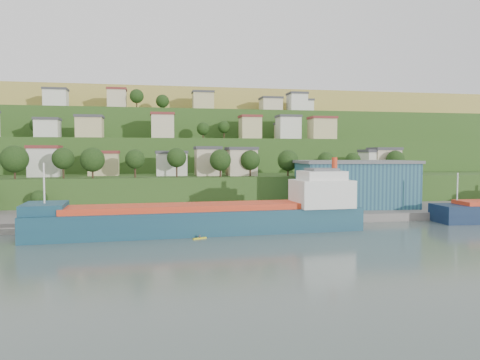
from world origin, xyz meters
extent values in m
plane|color=#435250|center=(0.00, 0.00, 0.00)|extent=(500.00, 500.00, 0.00)
cube|color=slate|center=(20.00, 28.00, 0.00)|extent=(220.00, 26.00, 4.00)
cube|color=#284719|center=(0.00, 56.00, 0.00)|extent=(260.00, 32.00, 20.00)
cube|color=#284719|center=(0.00, 86.00, 0.00)|extent=(280.00, 32.00, 44.00)
cube|color=#284719|center=(0.00, 116.00, 0.00)|extent=(300.00, 32.00, 70.00)
cube|color=olive|center=(0.00, 190.00, 0.00)|extent=(360.00, 120.00, 96.00)
cube|color=silver|center=(-37.59, 54.51, 14.07)|extent=(8.32, 7.39, 8.15)
cube|color=maroon|center=(-37.59, 54.51, 18.60)|extent=(8.92, 7.99, 0.90)
cube|color=#C5B67F|center=(-21.43, 58.72, 13.35)|extent=(8.76, 7.03, 6.70)
cube|color=maroon|center=(-21.43, 58.72, 17.15)|extent=(9.36, 7.63, 0.90)
cube|color=silver|center=(-1.12, 54.91, 13.33)|extent=(9.10, 8.33, 6.67)
cube|color=#3F3F44|center=(-1.12, 54.91, 17.12)|extent=(9.70, 8.93, 0.90)
cube|color=beige|center=(9.75, 52.42, 13.99)|extent=(7.29, 8.42, 7.98)
cube|color=#3F3F44|center=(9.75, 52.42, 18.43)|extent=(7.89, 9.02, 0.90)
cube|color=beige|center=(19.81, 50.41, 13.90)|extent=(8.37, 8.89, 7.79)
cube|color=#3F3F44|center=(19.81, 50.41, 18.24)|extent=(8.97, 9.49, 0.90)
cube|color=silver|center=(64.66, 51.10, 13.57)|extent=(8.86, 7.80, 7.15)
cube|color=#3F3F44|center=(64.66, 51.10, 17.60)|extent=(9.46, 8.40, 0.90)
cube|color=beige|center=(67.21, 50.48, 13.90)|extent=(8.37, 7.50, 7.80)
cube|color=#3F3F44|center=(67.21, 50.48, 18.25)|extent=(8.97, 8.10, 0.90)
cube|color=silver|center=(-42.62, 84.92, 25.16)|extent=(7.97, 7.18, 6.32)
cube|color=#3F3F44|center=(-42.62, 84.92, 28.77)|extent=(8.57, 7.78, 0.90)
cube|color=#C5B67F|center=(-27.87, 80.12, 25.52)|extent=(8.77, 8.55, 7.04)
cube|color=#3F3F44|center=(-27.87, 80.12, 29.49)|extent=(9.37, 9.15, 0.90)
cube|color=beige|center=(-2.81, 85.90, 26.40)|extent=(8.08, 8.54, 8.81)
cube|color=maroon|center=(-2.81, 85.90, 31.26)|extent=(8.68, 9.14, 0.90)
cube|color=#C5B67F|center=(30.85, 88.33, 26.31)|extent=(7.65, 7.76, 8.61)
cube|color=maroon|center=(30.85, 88.33, 31.06)|extent=(8.25, 8.36, 0.90)
cube|color=beige|center=(46.02, 91.58, 25.14)|extent=(7.28, 7.26, 6.29)
cube|color=#3F3F44|center=(46.02, 91.58, 28.74)|extent=(7.88, 7.86, 0.90)
cube|color=silver|center=(46.23, 88.19, 26.45)|extent=(8.50, 7.49, 8.91)
cube|color=#3F3F44|center=(46.23, 88.19, 31.36)|extent=(9.10, 8.09, 0.90)
cube|color=#C5B67F|center=(58.42, 83.36, 26.07)|extent=(9.48, 7.26, 8.15)
cube|color=maroon|center=(58.42, 83.36, 30.60)|extent=(10.08, 7.86, 0.90)
cube|color=silver|center=(-45.56, 117.30, 38.96)|extent=(9.19, 7.26, 7.93)
cube|color=#3F3F44|center=(-45.56, 117.30, 43.38)|extent=(9.79, 7.86, 0.90)
cube|color=beige|center=(-20.71, 114.45, 39.10)|extent=(7.58, 7.81, 8.19)
cube|color=maroon|center=(-20.71, 114.45, 43.64)|extent=(8.18, 8.41, 0.90)
cube|color=#C5B67F|center=(15.88, 117.54, 39.17)|extent=(8.92, 7.00, 8.33)
cube|color=#3F3F44|center=(15.88, 117.54, 43.78)|extent=(9.52, 7.60, 0.90)
cube|color=beige|center=(47.35, 119.53, 38.30)|extent=(9.08, 8.66, 6.61)
cube|color=#3F3F44|center=(47.35, 119.53, 42.06)|extent=(9.68, 9.26, 0.90)
cube|color=silver|center=(58.53, 115.22, 39.22)|extent=(7.72, 8.01, 8.45)
cube|color=#3F3F44|center=(58.53, 115.22, 43.90)|extent=(8.32, 8.61, 0.90)
cube|color=silver|center=(63.12, 121.91, 38.15)|extent=(9.06, 8.03, 6.30)
cube|color=#3F3F44|center=(63.12, 121.91, 41.75)|extent=(9.66, 8.63, 0.90)
cylinder|color=#382619|center=(-42.56, 42.33, 11.64)|extent=(0.50, 0.50, 3.29)
sphere|color=black|center=(-42.56, 42.33, 15.26)|extent=(7.17, 7.17, 7.17)
cylinder|color=#382619|center=(-30.55, 43.16, 11.89)|extent=(0.50, 0.50, 3.77)
sphere|color=black|center=(-30.55, 43.16, 15.38)|extent=(5.85, 5.85, 5.85)
cylinder|color=#382619|center=(-22.89, 42.37, 11.61)|extent=(0.50, 0.50, 3.21)
sphere|color=black|center=(-22.89, 42.37, 15.02)|extent=(6.57, 6.57, 6.57)
cylinder|color=#382619|center=(-11.68, 43.32, 11.85)|extent=(0.50, 0.50, 3.70)
sphere|color=black|center=(-11.68, 43.32, 15.18)|extent=(5.37, 5.37, 5.37)
cylinder|color=#382619|center=(-0.05, 45.59, 12.00)|extent=(0.50, 0.50, 3.99)
sphere|color=black|center=(-0.05, 45.59, 15.53)|extent=(5.59, 5.59, 5.59)
cylinder|color=#382619|center=(12.22, 43.00, 11.57)|extent=(0.50, 0.50, 3.14)
sphere|color=black|center=(12.22, 43.00, 14.84)|extent=(6.17, 6.17, 6.17)
cylinder|color=#382619|center=(21.67, 45.96, 11.57)|extent=(0.50, 0.50, 3.13)
sphere|color=black|center=(21.67, 45.96, 14.75)|extent=(5.88, 5.88, 5.88)
cylinder|color=#382619|center=(32.98, 44.86, 11.46)|extent=(0.50, 0.50, 2.93)
sphere|color=black|center=(32.98, 44.86, 14.65)|extent=(6.27, 6.27, 6.27)
cylinder|color=#382619|center=(44.48, 43.52, 11.60)|extent=(0.50, 0.50, 3.19)
sphere|color=black|center=(44.48, 43.52, 14.60)|extent=(5.12, 5.12, 5.12)
cylinder|color=#382619|center=(54.25, 45.97, 11.58)|extent=(0.50, 0.50, 3.15)
sphere|color=black|center=(54.25, 45.97, 14.51)|extent=(4.92, 4.92, 4.92)
cylinder|color=#382619|center=(67.82, 44.52, 11.66)|extent=(0.50, 0.50, 3.32)
sphere|color=black|center=(67.82, 44.52, 14.87)|extent=(5.64, 5.64, 5.64)
cylinder|color=#382619|center=(-48.06, 93.81, 23.86)|extent=(0.50, 0.50, 3.72)
sphere|color=black|center=(-48.06, 93.81, 27.15)|extent=(5.20, 5.20, 5.20)
cylinder|color=#382619|center=(21.18, 92.04, 23.90)|extent=(0.50, 0.50, 3.79)
sphere|color=black|center=(21.18, 92.04, 27.11)|extent=(4.80, 4.80, 4.80)
cylinder|color=#382619|center=(-12.48, 108.19, 36.84)|extent=(0.50, 0.50, 3.69)
sphere|color=black|center=(-12.48, 108.19, 40.26)|extent=(5.73, 5.73, 5.73)
cylinder|color=#382619|center=(12.74, 90.09, 23.46)|extent=(0.50, 0.50, 2.92)
sphere|color=black|center=(12.74, 90.09, 26.27)|extent=(4.93, 4.93, 4.93)
cylinder|color=#382619|center=(-1.75, 117.43, 36.45)|extent=(0.50, 0.50, 2.89)
sphere|color=black|center=(-1.75, 117.43, 39.46)|extent=(5.71, 5.71, 5.71)
cube|color=#14364E|center=(2.57, 7.53, 1.49)|extent=(69.78, 14.05, 6.94)
cube|color=red|center=(0.59, 7.53, 5.55)|extent=(51.88, 11.26, 1.19)
cube|color=#14364E|center=(-28.15, 7.53, 5.95)|extent=(8.42, 11.25, 1.98)
cube|color=silver|center=(29.32, 7.53, 7.93)|extent=(12.33, 10.44, 5.95)
cube|color=silver|center=(29.32, 7.53, 11.89)|extent=(9.27, 8.33, 1.98)
cube|color=#595B5E|center=(29.32, 7.53, 13.18)|extent=(6.21, 6.21, 0.59)
cylinder|color=red|center=(32.29, 7.53, 14.37)|extent=(1.24, 1.24, 2.97)
cylinder|color=silver|center=(-28.15, 7.53, 10.90)|extent=(0.37, 0.37, 7.93)
cube|color=silver|center=(-25.18, 7.53, 3.77)|extent=(14.37, 11.82, 0.25)
cylinder|color=silver|center=(64.17, 9.35, 8.86)|extent=(0.32, 0.32, 6.53)
cube|color=navy|center=(48.05, 31.00, 8.00)|extent=(31.45, 20.54, 12.00)
cube|color=#595B5E|center=(48.05, 31.00, 14.40)|extent=(32.53, 21.62, 0.80)
cube|color=orange|center=(-10.38, 3.77, 0.11)|extent=(2.94, 1.66, 0.22)
sphere|color=#3F3F44|center=(-10.38, 3.77, 0.48)|extent=(0.52, 0.52, 0.52)
cube|color=yellow|center=(1.69, 1.00, 0.11)|extent=(2.85, 1.54, 0.22)
sphere|color=#3F3F44|center=(1.69, 1.00, 0.47)|extent=(0.50, 0.50, 0.50)
camera|label=1|loc=(-7.99, -89.54, 16.63)|focal=35.00mm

